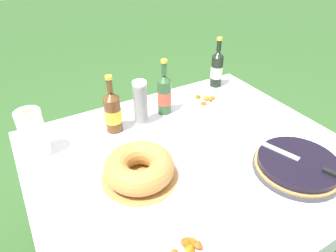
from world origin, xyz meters
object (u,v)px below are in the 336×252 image
(cup_stack, at_px, (140,103))
(juice_bottle_red, at_px, (217,69))
(berry_tart, at_px, (297,165))
(paper_towel_roll, at_px, (33,134))
(snack_plate_near, at_px, (188,249))
(cider_bottle_amber, at_px, (113,111))
(bundt_cake, at_px, (139,168))
(cider_bottle_green, at_px, (164,94))
(serving_knife, at_px, (306,162))
(snack_plate_left, at_px, (206,100))

(cup_stack, height_order, juice_bottle_red, juice_bottle_red)
(berry_tart, xyz_separation_m, paper_towel_roll, (-0.93, 0.67, 0.08))
(snack_plate_near, height_order, paper_towel_roll, paper_towel_roll)
(cup_stack, distance_m, juice_bottle_red, 0.63)
(cider_bottle_amber, xyz_separation_m, snack_plate_near, (-0.05, -0.76, -0.10))
(berry_tart, height_order, bundt_cake, bundt_cake)
(cider_bottle_amber, relative_size, paper_towel_roll, 1.33)
(cider_bottle_amber, distance_m, juice_bottle_red, 0.77)
(cup_stack, height_order, snack_plate_near, cup_stack)
(bundt_cake, bearing_deg, juice_bottle_red, 33.49)
(berry_tart, bearing_deg, juice_bottle_red, 76.60)
(cider_bottle_green, xyz_separation_m, cider_bottle_amber, (-0.30, -0.02, -0.01))
(cider_bottle_green, height_order, snack_plate_near, cider_bottle_green)
(cider_bottle_green, bearing_deg, juice_bottle_red, 15.34)
(berry_tart, relative_size, paper_towel_roll, 1.62)
(berry_tart, xyz_separation_m, cider_bottle_green, (-0.25, 0.70, 0.09))
(serving_knife, distance_m, cider_bottle_green, 0.77)
(cider_bottle_amber, relative_size, snack_plate_left, 1.26)
(snack_plate_near, distance_m, snack_plate_left, 0.99)
(berry_tart, bearing_deg, serving_knife, -71.84)
(serving_knife, relative_size, snack_plate_near, 1.69)
(serving_knife, relative_size, paper_towel_roll, 1.61)
(bundt_cake, height_order, juice_bottle_red, juice_bottle_red)
(serving_knife, xyz_separation_m, cider_bottle_green, (-0.26, 0.72, 0.05))
(cup_stack, height_order, cider_bottle_amber, cider_bottle_amber)
(cider_bottle_green, height_order, paper_towel_roll, cider_bottle_green)
(bundt_cake, bearing_deg, berry_tart, -26.29)
(cider_bottle_green, distance_m, snack_plate_left, 0.29)
(berry_tart, xyz_separation_m, snack_plate_near, (-0.61, -0.09, -0.02))
(cider_bottle_green, xyz_separation_m, snack_plate_left, (0.27, -0.02, -0.10))
(berry_tart, relative_size, serving_knife, 1.01)
(bundt_cake, height_order, cup_stack, cup_stack)
(cup_stack, relative_size, paper_towel_roll, 1.07)
(cup_stack, distance_m, snack_plate_left, 0.44)
(cider_bottle_amber, height_order, paper_towel_roll, cider_bottle_amber)
(juice_bottle_red, xyz_separation_m, snack_plate_near, (-0.80, -0.91, -0.11))
(snack_plate_left, bearing_deg, serving_knife, -90.60)
(paper_towel_roll, bearing_deg, cider_bottle_amber, 0.69)
(berry_tart, bearing_deg, paper_towel_roll, 144.32)
(berry_tart, distance_m, snack_plate_near, 0.61)
(bundt_cake, xyz_separation_m, snack_plate_left, (0.61, 0.38, -0.04))
(cider_bottle_amber, bearing_deg, snack_plate_left, 0.63)
(juice_bottle_red, bearing_deg, snack_plate_near, -131.47)
(bundt_cake, distance_m, snack_plate_near, 0.39)
(cider_bottle_green, xyz_separation_m, snack_plate_near, (-0.35, -0.78, -0.10))
(berry_tart, distance_m, serving_knife, 0.05)
(cider_bottle_amber, distance_m, paper_towel_roll, 0.37)
(snack_plate_near, bearing_deg, serving_knife, 5.71)
(juice_bottle_red, distance_m, snack_plate_left, 0.25)
(cider_bottle_amber, height_order, snack_plate_left, cider_bottle_amber)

